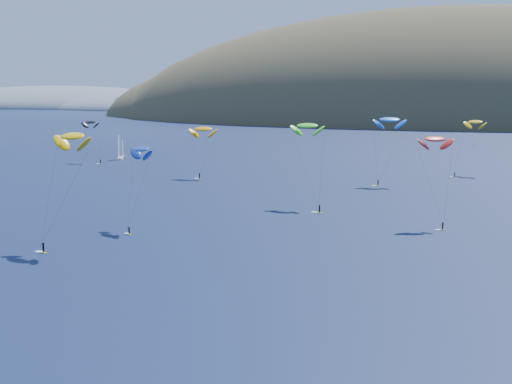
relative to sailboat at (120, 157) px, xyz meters
name	(u,v)px	position (x,y,z in m)	size (l,w,h in m)	color
island	(477,133)	(142.52, 358.78, -11.67)	(730.00, 300.00, 210.00)	#3D3526
headland	(79,109)	(-342.14, 546.50, -4.30)	(460.00, 250.00, 60.00)	slate
sailboat	(120,157)	(0.00, 0.00, 0.00)	(9.37, 8.30, 11.19)	white
kitesurfer_1	(203,129)	(52.10, -41.33, 14.97)	(9.59, 6.82, 18.60)	yellow
kitesurfer_2	(72,136)	(64.28, -142.32, 20.14)	(10.17, 11.43, 23.71)	yellow
kitesurfer_3	(307,126)	(96.77, -84.06, 19.30)	(10.89, 13.48, 22.68)	yellow
kitesurfer_4	(390,120)	(112.69, -39.87, 18.90)	(10.20, 9.01, 22.55)	yellow
kitesurfer_9	(435,139)	(129.21, -101.13, 17.98)	(8.59, 9.57, 21.13)	yellow
kitesurfer_10	(141,149)	(68.61, -121.70, 16.00)	(8.42, 13.20, 19.15)	yellow
kitesurfer_11	(475,122)	(138.04, -7.13, 16.85)	(10.95, 15.06, 20.07)	yellow
kitesurfer_12	(90,122)	(-6.28, -12.02, 14.63)	(11.69, 8.13, 17.77)	yellow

